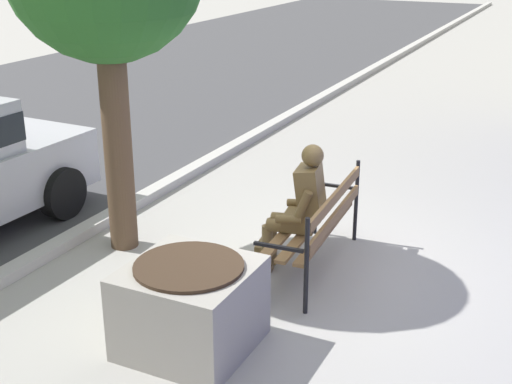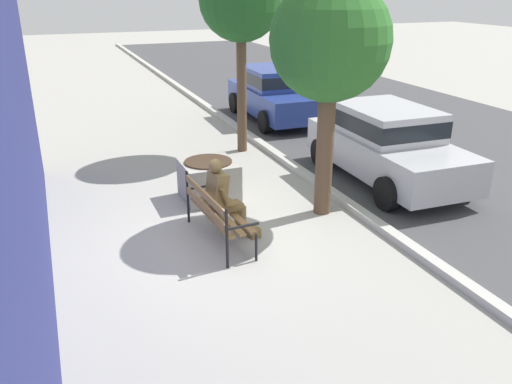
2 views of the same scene
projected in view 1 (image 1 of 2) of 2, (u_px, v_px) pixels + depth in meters
The scene contains 5 objects.
ground_plane at pixel (331, 274), 7.14m from camera, with size 80.00×80.00×0.00m, color #9E9B93.
curb_stone at pixel (103, 220), 8.30m from camera, with size 60.00×0.20×0.12m, color #B2AFA8.
park_bench at pixel (319, 222), 7.04m from camera, with size 1.83×0.64×0.95m.
bronze_statue_seated at pixel (296, 210), 7.01m from camera, with size 0.60×0.83×1.37m.
concrete_planter at pixel (190, 306), 5.77m from camera, with size 1.01×1.01×0.77m.
Camera 1 is at (-6.08, -2.10, 3.30)m, focal length 48.69 mm.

